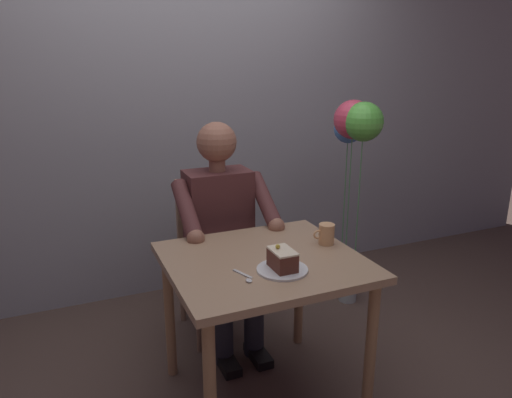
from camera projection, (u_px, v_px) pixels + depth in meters
ground_plane at (263, 393)px, 2.35m from camera, size 14.00×14.00×0.00m
cafe_rear_panel at (180, 71)px, 3.11m from camera, size 6.40×0.12×3.00m
dining_table at (263, 278)px, 2.17m from camera, size 0.86×0.78×0.72m
chair at (214, 247)px, 2.84m from camera, size 0.42×0.42×0.91m
seated_person at (223, 231)px, 2.64m from camera, size 0.53×0.58×1.26m
dessert_plate at (282, 270)px, 2.01m from camera, size 0.22×0.22×0.01m
cake_slice at (282, 259)px, 2.00m from camera, size 0.09×0.14×0.10m
coffee_cup at (326, 234)px, 2.29m from camera, size 0.11×0.08×0.10m
dessert_spoon at (246, 277)px, 1.94m from camera, size 0.05×0.14×0.01m
balloon_display at (356, 138)px, 2.90m from camera, size 0.26×0.37×1.35m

